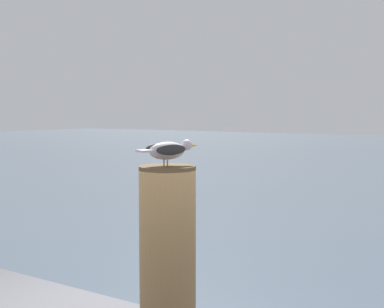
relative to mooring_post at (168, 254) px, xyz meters
name	(u,v)px	position (x,y,z in m)	size (l,w,h in m)	color
mooring_post	(168,254)	(0.00, 0.00, 0.00)	(0.32, 0.32, 1.00)	brown
seagull	(168,150)	(0.00, 0.01, 0.59)	(0.21, 0.38, 0.14)	tan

